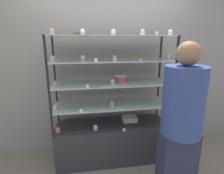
% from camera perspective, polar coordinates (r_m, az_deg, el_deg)
% --- Properties ---
extents(ground_plane, '(20.00, 20.00, 0.00)m').
position_cam_1_polar(ground_plane, '(2.87, 0.00, -21.91)').
color(ground_plane, gray).
extents(back_wall, '(8.00, 0.05, 2.60)m').
position_cam_1_polar(back_wall, '(2.73, -1.29, 6.06)').
color(back_wall, gray).
rests_on(back_wall, ground_plane).
extents(display_base, '(1.58, 0.51, 0.55)m').
position_cam_1_polar(display_base, '(2.71, 0.00, -17.21)').
color(display_base, '#333338').
rests_on(display_base, ground_plane).
extents(display_riser_lower, '(1.58, 0.51, 0.31)m').
position_cam_1_polar(display_riser_lower, '(2.46, 0.00, -5.90)').
color(display_riser_lower, black).
rests_on(display_riser_lower, display_base).
extents(display_riser_middle, '(1.58, 0.51, 0.31)m').
position_cam_1_polar(display_riser_middle, '(2.37, 0.00, 1.06)').
color(display_riser_middle, black).
rests_on(display_riser_middle, display_riser_lower).
extents(display_riser_upper, '(1.58, 0.51, 0.31)m').
position_cam_1_polar(display_riser_upper, '(2.32, 0.00, 8.45)').
color(display_riser_upper, black).
rests_on(display_riser_upper, display_riser_middle).
extents(display_riser_top, '(1.58, 0.51, 0.31)m').
position_cam_1_polar(display_riser_top, '(2.30, 0.00, 16.05)').
color(display_riser_top, black).
rests_on(display_riser_top, display_riser_upper).
extents(layer_cake_centerpiece, '(0.17, 0.17, 0.10)m').
position_cam_1_polar(layer_cake_centerpiece, '(2.40, 2.88, 2.82)').
color(layer_cake_centerpiece, '#C66660').
rests_on(layer_cake_centerpiece, display_riser_middle).
extents(sheet_cake_frosted, '(0.21, 0.17, 0.07)m').
position_cam_1_polar(sheet_cake_frosted, '(2.66, 5.78, -10.28)').
color(sheet_cake_frosted, beige).
rests_on(sheet_cake_frosted, display_base).
extents(cupcake_0, '(0.06, 0.06, 0.07)m').
position_cam_1_polar(cupcake_0, '(2.46, -17.18, -13.23)').
color(cupcake_0, white).
rests_on(cupcake_0, display_base).
extents(cupcake_1, '(0.06, 0.06, 0.07)m').
position_cam_1_polar(cupcake_1, '(2.42, -5.40, -12.98)').
color(cupcake_1, white).
rests_on(cupcake_1, display_base).
extents(cupcake_2, '(0.06, 0.06, 0.07)m').
position_cam_1_polar(cupcake_2, '(2.66, 16.17, -10.89)').
color(cupcake_2, beige).
rests_on(cupcake_2, display_base).
extents(price_tag_0, '(0.04, 0.00, 0.04)m').
position_cam_1_polar(price_tag_0, '(2.38, 3.96, -13.75)').
color(price_tag_0, white).
rests_on(price_tag_0, display_base).
extents(cupcake_3, '(0.05, 0.05, 0.06)m').
position_cam_1_polar(cupcake_3, '(2.36, -18.02, -6.28)').
color(cupcake_3, beige).
rests_on(cupcake_3, display_riser_lower).
extents(cupcake_4, '(0.05, 0.05, 0.06)m').
position_cam_1_polar(cupcake_4, '(2.38, 0.06, -5.42)').
color(cupcake_4, beige).
rests_on(cupcake_4, display_riser_lower).
extents(cupcake_5, '(0.05, 0.05, 0.06)m').
position_cam_1_polar(cupcake_5, '(2.54, 17.37, -4.78)').
color(cupcake_5, beige).
rests_on(cupcake_5, display_riser_lower).
extents(price_tag_1, '(0.04, 0.00, 0.04)m').
position_cam_1_polar(price_tag_1, '(2.20, -10.07, -7.58)').
color(price_tag_1, white).
rests_on(price_tag_1, display_riser_lower).
extents(cupcake_6, '(0.06, 0.06, 0.07)m').
position_cam_1_polar(cupcake_6, '(2.27, -18.03, 1.03)').
color(cupcake_6, '#CCB28C').
rests_on(cupcake_6, display_riser_middle).
extents(cupcake_7, '(0.06, 0.06, 0.07)m').
position_cam_1_polar(cupcake_7, '(2.25, 0.28, 1.65)').
color(cupcake_7, '#CCB28C').
rests_on(cupcake_7, display_riser_middle).
extents(cupcake_8, '(0.06, 0.06, 0.07)m').
position_cam_1_polar(cupcake_8, '(2.46, 17.88, 2.06)').
color(cupcake_8, beige).
rests_on(cupcake_8, display_riser_middle).
extents(price_tag_2, '(0.04, 0.00, 0.04)m').
position_cam_1_polar(price_tag_2, '(2.11, -7.94, 0.26)').
color(price_tag_2, white).
rests_on(price_tag_2, display_riser_middle).
extents(cupcake_9, '(0.05, 0.05, 0.07)m').
position_cam_1_polar(cupcake_9, '(2.26, -18.82, 8.79)').
color(cupcake_9, beige).
rests_on(cupcake_9, display_riser_upper).
extents(cupcake_10, '(0.05, 0.05, 0.07)m').
position_cam_1_polar(cupcake_10, '(2.24, -9.46, 9.32)').
color(cupcake_10, beige).
rests_on(cupcake_10, display_riser_upper).
extents(cupcake_11, '(0.05, 0.05, 0.07)m').
position_cam_1_polar(cupcake_11, '(2.18, 0.91, 9.37)').
color(cupcake_11, beige).
rests_on(cupcake_11, display_riser_upper).
extents(cupcake_12, '(0.05, 0.05, 0.07)m').
position_cam_1_polar(cupcake_12, '(2.32, 9.20, 9.51)').
color(cupcake_12, '#CCB28C').
rests_on(cupcake_12, display_riser_upper).
extents(cupcake_13, '(0.05, 0.05, 0.07)m').
position_cam_1_polar(cupcake_13, '(2.48, 17.75, 9.33)').
color(cupcake_13, '#CCB28C').
rests_on(cupcake_13, display_riser_upper).
extents(price_tag_3, '(0.04, 0.00, 0.04)m').
position_cam_1_polar(price_tag_3, '(2.06, -5.26, 8.68)').
color(price_tag_3, white).
rests_on(price_tag_3, display_riser_upper).
extents(cupcake_14, '(0.06, 0.06, 0.07)m').
position_cam_1_polar(cupcake_14, '(2.24, -19.06, 16.64)').
color(cupcake_14, '#CCB28C').
rests_on(cupcake_14, display_riser_top).
extents(cupcake_15, '(0.06, 0.06, 0.07)m').
position_cam_1_polar(cupcake_15, '(2.18, -9.61, 17.28)').
color(cupcake_15, '#CCB28C').
rests_on(cupcake_15, display_riser_top).
extents(cupcake_16, '(0.06, 0.06, 0.07)m').
position_cam_1_polar(cupcake_16, '(2.21, 0.32, 17.43)').
color(cupcake_16, white).
rests_on(cupcake_16, display_riser_top).
extents(cupcake_17, '(0.06, 0.06, 0.07)m').
position_cam_1_polar(cupcake_17, '(2.27, 9.91, 17.16)').
color(cupcake_17, beige).
rests_on(cupcake_17, display_riser_top).
extents(cupcake_18, '(0.06, 0.06, 0.07)m').
position_cam_1_polar(cupcake_18, '(2.42, 18.46, 16.47)').
color(cupcake_18, beige).
rests_on(cupcake_18, display_riser_top).
extents(price_tag_4, '(0.04, 0.00, 0.04)m').
position_cam_1_polar(price_tag_4, '(2.21, 14.40, 16.66)').
color(price_tag_4, white).
rests_on(price_tag_4, display_riser_top).
extents(donut_glazed, '(0.14, 0.14, 0.04)m').
position_cam_1_polar(donut_glazed, '(2.26, -10.73, 16.79)').
color(donut_glazed, brown).
rests_on(donut_glazed, display_riser_top).
extents(customer_figure, '(0.40, 0.40, 1.71)m').
position_cam_1_polar(customer_figure, '(1.93, 21.59, -10.69)').
color(customer_figure, '#282D47').
rests_on(customer_figure, ground_plane).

